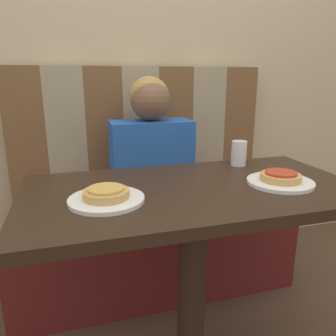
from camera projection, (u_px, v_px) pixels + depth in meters
name	position (u px, v px, depth m)	size (l,w,h in m)	color
wall_back	(135.00, 33.00, 1.77)	(7.00, 0.05, 2.60)	#C6B28E
booth_seat	(152.00, 243.00, 1.75)	(1.39, 0.56, 0.43)	#5B1919
booth_backrest	(141.00, 131.00, 1.83)	(1.39, 0.07, 0.69)	brown
dining_table	(193.00, 217.00, 1.09)	(1.08, 0.57, 0.73)	black
person	(151.00, 146.00, 1.61)	(0.39, 0.22, 0.64)	#2356B2
plate_left	(107.00, 200.00, 0.93)	(0.22, 0.22, 0.01)	white
plate_right	(280.00, 182.00, 1.09)	(0.22, 0.22, 0.01)	white
pizza_left	(106.00, 193.00, 0.93)	(0.13, 0.13, 0.03)	tan
pizza_right	(281.00, 176.00, 1.08)	(0.13, 0.13, 0.03)	tan
drinking_cup	(239.00, 153.00, 1.31)	(0.06, 0.06, 0.10)	silver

